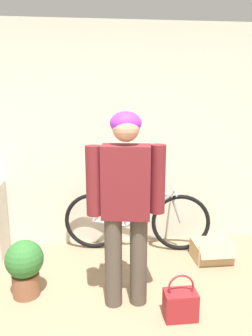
% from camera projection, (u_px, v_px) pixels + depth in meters
% --- Properties ---
extents(wall_back, '(8.00, 0.07, 2.60)m').
position_uv_depth(wall_back, '(99.00, 138.00, 3.84)').
color(wall_back, beige).
rests_on(wall_back, ground_plane).
extents(person, '(0.65, 0.27, 1.67)m').
position_uv_depth(person, '(126.00, 196.00, 2.68)').
color(person, '#4C4238').
rests_on(person, ground_plane).
extents(bicycle, '(1.69, 0.46, 0.75)m').
position_uv_depth(bicycle, '(137.00, 220.00, 3.82)').
color(bicycle, black).
rests_on(bicycle, ground_plane).
extents(handbag, '(0.27, 0.17, 0.39)m').
position_uv_depth(handbag, '(180.00, 304.00, 2.67)').
color(handbag, maroon).
rests_on(handbag, ground_plane).
extents(cardboard_box, '(0.41, 0.40, 0.27)m').
position_uv_depth(cardboard_box, '(212.00, 251.00, 3.64)').
color(cardboard_box, tan).
rests_on(cardboard_box, ground_plane).
extents(potted_plant, '(0.34, 0.34, 0.53)m').
position_uv_depth(potted_plant, '(25.00, 265.00, 2.94)').
color(potted_plant, brown).
rests_on(potted_plant, ground_plane).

